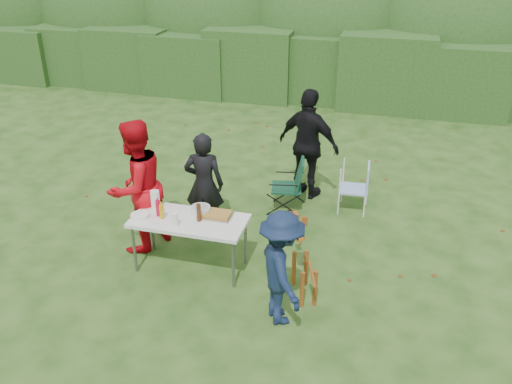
% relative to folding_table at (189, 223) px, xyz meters
% --- Properties ---
extents(ground, '(80.00, 80.00, 0.00)m').
position_rel_folding_table_xyz_m(ground, '(0.39, -0.16, -0.69)').
color(ground, '#1E4211').
extents(hedge_row, '(22.00, 1.40, 1.70)m').
position_rel_folding_table_xyz_m(hedge_row, '(0.39, 7.84, 0.16)').
color(hedge_row, '#23471C').
rests_on(hedge_row, ground).
extents(shrub_backdrop, '(20.00, 2.60, 3.20)m').
position_rel_folding_table_xyz_m(shrub_backdrop, '(0.39, 9.44, 0.91)').
color(shrub_backdrop, '#3D6628').
rests_on(shrub_backdrop, ground).
extents(folding_table, '(1.50, 0.70, 0.74)m').
position_rel_folding_table_xyz_m(folding_table, '(0.00, 0.00, 0.00)').
color(folding_table, silver).
rests_on(folding_table, ground).
extents(person_cook, '(0.62, 0.45, 1.57)m').
position_rel_folding_table_xyz_m(person_cook, '(-0.13, 0.93, 0.10)').
color(person_cook, black).
rests_on(person_cook, ground).
extents(person_red_jacket, '(1.00, 1.12, 1.89)m').
position_rel_folding_table_xyz_m(person_red_jacket, '(-0.88, 0.32, 0.26)').
color(person_red_jacket, '#BE0712').
rests_on(person_red_jacket, ground).
extents(person_black_puffy, '(1.17, 0.80, 1.85)m').
position_rel_folding_table_xyz_m(person_black_puffy, '(1.12, 2.49, 0.24)').
color(person_black_puffy, black).
rests_on(person_black_puffy, ground).
extents(child, '(0.92, 1.05, 1.41)m').
position_rel_folding_table_xyz_m(child, '(1.39, -0.72, 0.02)').
color(child, '#111F3D').
rests_on(child, ground).
extents(dog, '(0.69, 0.97, 0.85)m').
position_rel_folding_table_xyz_m(dog, '(1.57, -0.20, -0.26)').
color(dog, brown).
rests_on(dog, ground).
extents(camping_chair, '(0.63, 0.63, 0.87)m').
position_rel_folding_table_xyz_m(camping_chair, '(0.89, 1.93, -0.25)').
color(camping_chair, '#113F29').
rests_on(camping_chair, ground).
extents(lawn_chair, '(0.50, 0.50, 0.81)m').
position_rel_folding_table_xyz_m(lawn_chair, '(1.92, 2.19, -0.28)').
color(lawn_chair, '#3C6BC9').
rests_on(lawn_chair, ground).
extents(food_tray, '(0.45, 0.30, 0.02)m').
position_rel_folding_table_xyz_m(food_tray, '(0.31, 0.16, 0.06)').
color(food_tray, '#B7B7BA').
rests_on(food_tray, folding_table).
extents(focaccia_bread, '(0.40, 0.26, 0.04)m').
position_rel_folding_table_xyz_m(focaccia_bread, '(0.31, 0.16, 0.09)').
color(focaccia_bread, '#A3762F').
rests_on(focaccia_bread, food_tray).
extents(mustard_bottle, '(0.06, 0.06, 0.20)m').
position_rel_folding_table_xyz_m(mustard_bottle, '(-0.34, -0.07, 0.15)').
color(mustard_bottle, '#D2980D').
rests_on(mustard_bottle, folding_table).
extents(ketchup_bottle, '(0.06, 0.06, 0.22)m').
position_rel_folding_table_xyz_m(ketchup_bottle, '(-0.42, -0.01, 0.16)').
color(ketchup_bottle, '#B60C2F').
rests_on(ketchup_bottle, folding_table).
extents(beer_bottle, '(0.06, 0.06, 0.24)m').
position_rel_folding_table_xyz_m(beer_bottle, '(0.14, -0.00, 0.17)').
color(beer_bottle, '#47230F').
rests_on(beer_bottle, folding_table).
extents(paper_towel_roll, '(0.12, 0.12, 0.26)m').
position_rel_folding_table_xyz_m(paper_towel_roll, '(-0.53, 0.16, 0.18)').
color(paper_towel_roll, white).
rests_on(paper_towel_roll, folding_table).
extents(cup_stack, '(0.08, 0.08, 0.18)m').
position_rel_folding_table_xyz_m(cup_stack, '(-0.10, -0.20, 0.14)').
color(cup_stack, white).
rests_on(cup_stack, folding_table).
extents(pasta_bowl, '(0.26, 0.26, 0.10)m').
position_rel_folding_table_xyz_m(pasta_bowl, '(0.09, 0.18, 0.10)').
color(pasta_bowl, silver).
rests_on(pasta_bowl, folding_table).
extents(plate_stack, '(0.24, 0.24, 0.05)m').
position_rel_folding_table_xyz_m(plate_stack, '(-0.63, -0.12, 0.08)').
color(plate_stack, white).
rests_on(plate_stack, folding_table).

